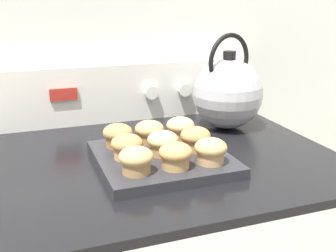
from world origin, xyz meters
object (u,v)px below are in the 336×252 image
object	(u,v)px
muffin_r0_c2	(211,150)
tea_kettle	(228,92)
muffin_r0_c1	(176,155)
muffin_r2_c1	(149,131)
muffin_r1_c2	(195,138)
muffin_r2_c0	(118,135)
muffin_r2_c2	(180,128)
muffin_r0_c0	(136,160)
muffin_r1_c0	(127,146)
muffin_r1_c1	(163,143)
muffin_pan	(162,159)

from	to	relation	value
muffin_r0_c2	tea_kettle	size ratio (longest dim) A/B	0.26
muffin_r0_c1	muffin_r2_c1	bearing A→B (deg)	91.05
muffin_r1_c2	muffin_r2_c0	xyz separation A→B (m)	(-0.15, 0.08, 0.00)
tea_kettle	muffin_r2_c2	bearing A→B (deg)	-149.85
muffin_r1_c2	muffin_r0_c0	bearing A→B (deg)	-154.05
muffin_r1_c2	muffin_r2_c0	size ratio (longest dim) A/B	1.00
tea_kettle	muffin_r0_c0	bearing A→B (deg)	-141.79
muffin_r0_c1	muffin_r2_c0	size ratio (longest dim) A/B	1.00
muffin_r0_c2	muffin_r2_c2	distance (m)	0.16
muffin_r0_c2	muffin_r2_c0	world-z (taller)	same
muffin_r0_c2	muffin_r2_c2	xyz separation A→B (m)	(-0.00, 0.16, 0.00)
muffin_r0_c1	tea_kettle	size ratio (longest dim) A/B	0.26
muffin_r1_c0	muffin_r1_c1	bearing A→B (deg)	-3.74
muffin_pan	muffin_r0_c1	world-z (taller)	muffin_r0_c1
muffin_pan	muffin_r0_c0	xyz separation A→B (m)	(-0.08, -0.08, 0.04)
muffin_r0_c1	muffin_r1_c1	world-z (taller)	same
muffin_r2_c2	muffin_r2_c0	bearing A→B (deg)	-179.61
muffin_r2_c0	muffin_r1_c2	bearing A→B (deg)	-27.58
muffin_r2_c0	muffin_r0_c0	bearing A→B (deg)	-90.76
muffin_r1_c0	muffin_r1_c2	distance (m)	0.15
muffin_r0_c0	muffin_r0_c1	world-z (taller)	same
muffin_pan	muffin_r1_c1	distance (m)	0.04
muffin_r2_c1	muffin_r0_c1	bearing A→B (deg)	-88.95
muffin_r1_c0	muffin_r1_c1	size ratio (longest dim) A/B	1.00
muffin_r0_c0	muffin_r0_c1	bearing A→B (deg)	-2.41
muffin_pan	muffin_r2_c1	size ratio (longest dim) A/B	4.13
muffin_r1_c0	muffin_r1_c2	xyz separation A→B (m)	(0.15, -0.00, 0.00)
muffin_r1_c1	muffin_r2_c0	xyz separation A→B (m)	(-0.08, 0.08, 0.00)
muffin_r0_c2	tea_kettle	distance (m)	0.32
muffin_r1_c2	muffin_r1_c0	bearing A→B (deg)	178.89
muffin_r0_c1	muffin_r0_c2	bearing A→B (deg)	-0.04
muffin_pan	muffin_r2_c0	xyz separation A→B (m)	(-0.08, 0.08, 0.04)
muffin_r1_c1	muffin_r1_c0	bearing A→B (deg)	176.26
muffin_r1_c0	muffin_r2_c0	size ratio (longest dim) A/B	1.00
muffin_r0_c0	muffin_r1_c0	xyz separation A→B (m)	(0.00, 0.08, 0.00)
muffin_r2_c1	muffin_r2_c2	distance (m)	0.08
muffin_r0_c2	muffin_r2_c2	bearing A→B (deg)	90.68
muffin_r0_c1	tea_kettle	xyz separation A→B (m)	(0.25, 0.26, 0.05)
muffin_r2_c1	tea_kettle	xyz separation A→B (m)	(0.25, 0.10, 0.05)
muffin_pan	muffin_r0_c0	bearing A→B (deg)	-135.55
muffin_r1_c1	muffin_r0_c2	bearing A→B (deg)	-45.86
muffin_r0_c2	tea_kettle	bearing A→B (deg)	56.28
muffin_r1_c1	muffin_r2_c2	xyz separation A→B (m)	(0.07, 0.08, 0.00)
muffin_r2_c1	muffin_r1_c2	bearing A→B (deg)	-45.13
tea_kettle	muffin_r1_c1	bearing A→B (deg)	-143.34
muffin_r1_c0	muffin_r2_c0	xyz separation A→B (m)	(-0.00, 0.08, 0.00)
muffin_r1_c2	muffin_r2_c0	bearing A→B (deg)	152.42
muffin_r0_c0	muffin_r1_c1	xyz separation A→B (m)	(0.08, 0.07, 0.00)
muffin_r1_c1	muffin_r2_c1	world-z (taller)	same
muffin_pan	muffin_r2_c1	world-z (taller)	muffin_r2_c1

